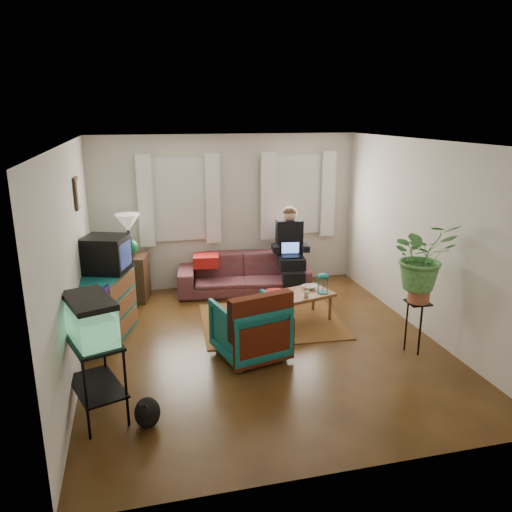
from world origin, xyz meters
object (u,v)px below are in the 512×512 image
object	(u,v)px
armchair	(250,326)
coffee_table	(296,307)
aquarium_stand	(96,378)
side_table	(132,278)
plant_stand	(416,327)
dresser	(106,305)
sofa	(244,267)

from	to	relation	value
armchair	coffee_table	xyz separation A→B (m)	(0.90, 0.89, -0.19)
aquarium_stand	side_table	bearing A→B (deg)	64.29
coffee_table	plant_stand	bearing A→B (deg)	-62.65
side_table	aquarium_stand	distance (m)	3.27
dresser	armchair	distance (m)	2.02
plant_stand	armchair	bearing A→B (deg)	169.64
dresser	plant_stand	bearing A→B (deg)	-0.01
aquarium_stand	plant_stand	xyz separation A→B (m)	(3.82, 0.51, -0.08)
side_table	coffee_table	distance (m)	2.75
armchair	sofa	bearing A→B (deg)	-114.50
aquarium_stand	coffee_table	xyz separation A→B (m)	(2.66, 1.78, -0.21)
side_table	plant_stand	world-z (taller)	side_table
side_table	armchair	bearing A→B (deg)	-59.17
side_table	aquarium_stand	size ratio (longest dim) A/B	0.89
dresser	plant_stand	world-z (taller)	dresser
coffee_table	side_table	bearing A→B (deg)	132.52
side_table	plant_stand	bearing A→B (deg)	-38.29
sofa	armchair	xyz separation A→B (m)	(-0.43, -2.31, -0.03)
armchair	plant_stand	distance (m)	2.09
dresser	armchair	world-z (taller)	dresser
sofa	armchair	distance (m)	2.35
dresser	armchair	xyz separation A→B (m)	(1.75, -1.01, -0.05)
dresser	aquarium_stand	bearing A→B (deg)	-70.33
aquarium_stand	plant_stand	size ratio (longest dim) A/B	1.24
dresser	side_table	bearing A→B (deg)	95.88
sofa	side_table	distance (m)	1.84
plant_stand	aquarium_stand	bearing A→B (deg)	-172.33
armchair	side_table	bearing A→B (deg)	-73.15
sofa	coffee_table	bearing A→B (deg)	-63.59
sofa	armchair	world-z (taller)	sofa
side_table	aquarium_stand	bearing A→B (deg)	-96.14
side_table	aquarium_stand	world-z (taller)	aquarium_stand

